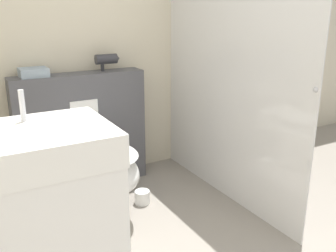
{
  "coord_description": "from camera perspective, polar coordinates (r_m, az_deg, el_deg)",
  "views": [
    {
      "loc": [
        -1.19,
        -1.12,
        1.43
      ],
      "look_at": [
        0.09,
        1.14,
        0.62
      ],
      "focal_mm": 40.0,
      "sensor_mm": 36.0,
      "label": 1
    }
  ],
  "objects": [
    {
      "name": "toilet",
      "position": [
        2.68,
        -9.25,
        -7.03
      ],
      "size": [
        0.4,
        0.65,
        0.51
      ],
      "color": "white",
      "rests_on": "ground_plane"
    },
    {
      "name": "wall_back",
      "position": [
        3.29,
        -8.44,
        14.01
      ],
      "size": [
        8.0,
        0.06,
        2.5
      ],
      "color": "beige",
      "rests_on": "ground_plane"
    },
    {
      "name": "shower_glass",
      "position": [
        2.83,
        9.09,
        9.2
      ],
      "size": [
        0.04,
        1.67,
        2.08
      ],
      "color": "silver",
      "rests_on": "ground_plane"
    },
    {
      "name": "spare_toilet_roll",
      "position": [
        2.93,
        -3.95,
        -10.76
      ],
      "size": [
        0.12,
        0.12,
        0.1
      ],
      "color": "white",
      "rests_on": "ground_plane"
    },
    {
      "name": "partition_panel",
      "position": [
        3.15,
        -12.96,
        -0.74
      ],
      "size": [
        1.05,
        0.21,
        0.95
      ],
      "color": "#4C4C51",
      "rests_on": "ground_plane"
    },
    {
      "name": "folded_towel",
      "position": [
        2.97,
        -19.81,
        7.69
      ],
      "size": [
        0.2,
        0.18,
        0.07
      ],
      "color": "#8C9EAD",
      "rests_on": "partition_panel"
    },
    {
      "name": "sink_vanity",
      "position": [
        1.81,
        -18.68,
        -15.09
      ],
      "size": [
        0.65,
        0.51,
        1.1
      ],
      "color": "white",
      "rests_on": "ground_plane"
    },
    {
      "name": "hair_drier",
      "position": [
        3.12,
        -9.25,
        10.0
      ],
      "size": [
        0.2,
        0.08,
        0.14
      ],
      "color": "#2D2D33",
      "rests_on": "partition_panel"
    }
  ]
}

